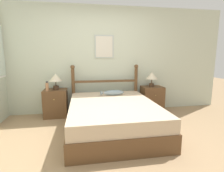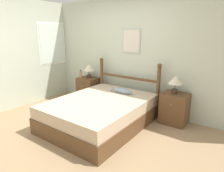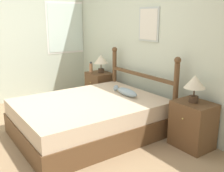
% 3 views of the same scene
% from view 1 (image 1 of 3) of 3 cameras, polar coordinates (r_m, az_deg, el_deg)
% --- Properties ---
extents(ground_plane, '(16.00, 16.00, 0.00)m').
position_cam_1_polar(ground_plane, '(2.94, -0.90, -18.24)').
color(ground_plane, '#9E7F5B').
extents(wall_back, '(6.40, 0.08, 2.55)m').
position_cam_1_polar(wall_back, '(4.31, -4.50, 8.42)').
color(wall_back, beige).
rests_on(wall_back, ground_plane).
extents(bed, '(1.60, 2.08, 0.52)m').
position_cam_1_polar(bed, '(3.35, 0.20, -9.79)').
color(bed, brown).
rests_on(bed, ground_plane).
extents(headboard, '(1.62, 0.10, 1.18)m').
position_cam_1_polar(headboard, '(4.21, -2.14, -0.13)').
color(headboard, brown).
rests_on(headboard, ground_plane).
extents(nightstand_left, '(0.51, 0.43, 0.63)m').
position_cam_1_polar(nightstand_left, '(4.21, -17.90, -5.33)').
color(nightstand_left, brown).
rests_on(nightstand_left, ground_plane).
extents(nightstand_right, '(0.51, 0.43, 0.63)m').
position_cam_1_polar(nightstand_right, '(4.50, 12.90, -4.13)').
color(nightstand_right, brown).
rests_on(nightstand_right, ground_plane).
extents(table_lamp_left, '(0.28, 0.28, 0.36)m').
position_cam_1_polar(table_lamp_left, '(4.13, -17.95, 2.43)').
color(table_lamp_left, '#422D1E').
rests_on(table_lamp_left, nightstand_left).
extents(table_lamp_right, '(0.28, 0.28, 0.36)m').
position_cam_1_polar(table_lamp_right, '(4.40, 12.87, 3.09)').
color(table_lamp_right, '#422D1E').
rests_on(table_lamp_right, nightstand_right).
extents(bottle, '(0.07, 0.07, 0.22)m').
position_cam_1_polar(bottle, '(4.04, -20.43, -0.12)').
color(bottle, tan).
rests_on(bottle, nightstand_left).
extents(fish_pillow, '(0.52, 0.13, 0.12)m').
position_cam_1_polar(fish_pillow, '(3.86, 0.19, -2.20)').
color(fish_pillow, '#8499A3').
rests_on(fish_pillow, bed).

